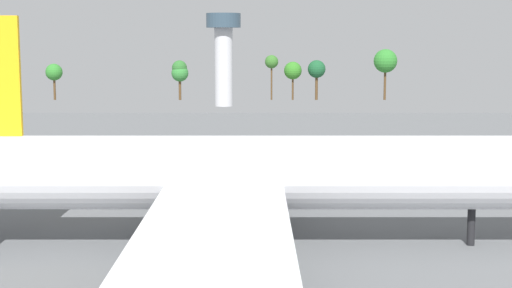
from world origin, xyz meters
The scene contains 4 objects.
ground_plane centered at (0.00, 0.00, 0.00)m, with size 259.99×259.99×0.00m, color slate.
cargo_airplane centered at (-0.24, 0.00, 6.45)m, with size 65.00×60.50×20.22m.
control_tower centered at (-9.42, 151.20, 16.23)m, with size 9.74×9.74×26.14m.
tree_line_backdrop centered at (4.85, 174.91, 10.24)m, with size 110.58×7.40×15.96m.
Camera 1 is at (-0.24, -66.41, 17.89)m, focal length 53.71 mm.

